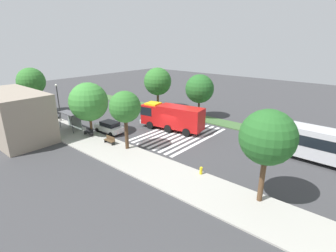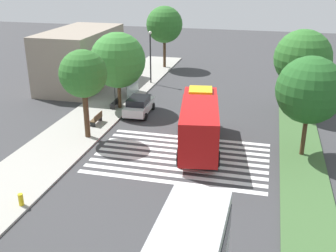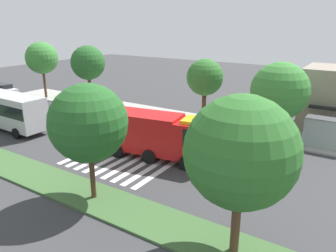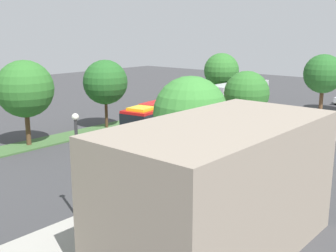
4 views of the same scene
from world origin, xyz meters
name	(u,v)px [view 4 (image 4 of 4)]	position (x,y,z in m)	size (l,w,h in m)	color
ground_plane	(172,140)	(0.00, 0.00, 0.00)	(120.00, 120.00, 0.00)	#38383A
sidewalk	(260,159)	(0.00, 9.23, 0.07)	(60.00, 4.93, 0.14)	#9E9B93
median_strip	(112,127)	(0.00, -8.26, 0.07)	(60.00, 3.00, 0.14)	#3D6033
crosswalk	(182,137)	(-1.59, 0.00, 0.01)	(7.65, 12.17, 0.01)	silver
fire_truck	(159,119)	(0.70, -0.90, 2.02)	(9.61, 3.99, 3.58)	#B71414
parked_car_mid	(174,158)	(6.26, 5.56, 0.84)	(4.41, 2.25, 1.62)	silver
transit_bus	(239,94)	(-16.62, -3.04, 2.13)	(10.53, 2.99, 3.59)	#B2B2B7
bus_stop_shelter	(154,169)	(11.27, 8.16, 1.89)	(3.50, 1.40, 2.46)	#4C4C51
bench_near_shelter	(194,173)	(7.27, 8.17, 0.59)	(1.60, 0.50, 0.90)	black
bench_west_of_shelter	(230,158)	(2.79, 8.17, 0.59)	(1.60, 0.50, 0.90)	#4C3823
street_lamp	(77,158)	(16.24, 7.36, 3.58)	(0.36, 0.36, 5.78)	#2D2D30
storefront_building	(220,188)	(13.89, 14.62, 3.06)	(11.76, 6.68, 6.12)	gray
sidewalk_tree_west	(323,74)	(-15.74, 7.76, 5.48)	(4.14, 4.14, 7.44)	#513823
sidewalk_tree_center	(247,94)	(0.05, 7.76, 5.11)	(3.56, 3.56, 6.80)	#47301E
sidewalk_tree_east	(191,114)	(7.24, 7.76, 4.62)	(5.00, 5.00, 6.99)	#513823
median_tree_far_west	(221,71)	(-20.43, -8.26, 4.51)	(4.87, 4.87, 6.82)	#47301E
median_tree_west	(105,82)	(0.75, -8.26, 4.85)	(4.55, 4.55, 6.99)	#47301E
median_tree_center	(25,89)	(9.79, -8.26, 5.09)	(4.95, 4.95, 7.44)	#513823
fire_hydrant	(292,128)	(-9.91, 7.26, 0.49)	(0.28, 0.28, 0.70)	gold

